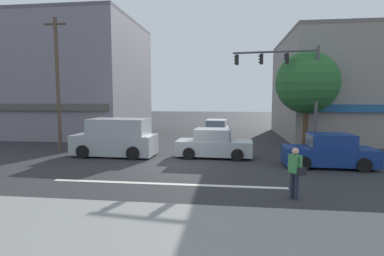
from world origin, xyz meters
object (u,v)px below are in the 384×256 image
(traffic_light_mast, at_px, (293,80))
(sedan_approaching_near, at_px, (216,131))
(street_tree, at_px, (307,83))
(pedestrian_foreground_with_bag, at_px, (295,170))
(sedan_crossing_leftbound, at_px, (329,152))
(utility_pole_near_left, at_px, (58,83))
(van_parked_curbside, at_px, (116,138))
(sedan_crossing_center, at_px, (214,144))

(traffic_light_mast, xyz_separation_m, sedan_approaching_near, (-4.69, 5.27, -3.59))
(street_tree, distance_m, pedestrian_foreground_with_bag, 10.61)
(street_tree, relative_size, sedan_approaching_near, 1.47)
(pedestrian_foreground_with_bag, bearing_deg, sedan_crossing_leftbound, 62.57)
(street_tree, height_order, sedan_crossing_leftbound, street_tree)
(sedan_approaching_near, bearing_deg, utility_pole_near_left, -147.92)
(van_parked_curbside, bearing_deg, traffic_light_mast, 12.52)
(street_tree, height_order, utility_pole_near_left, utility_pole_near_left)
(utility_pole_near_left, relative_size, traffic_light_mast, 1.31)
(sedan_crossing_leftbound, height_order, sedan_approaching_near, same)
(street_tree, bearing_deg, pedestrian_foreground_with_bag, -105.07)
(sedan_crossing_center, bearing_deg, sedan_approaching_near, 91.76)
(traffic_light_mast, relative_size, sedan_crossing_center, 1.49)
(traffic_light_mast, distance_m, sedan_approaching_near, 7.91)
(street_tree, relative_size, utility_pole_near_left, 0.76)
(sedan_crossing_leftbound, distance_m, sedan_crossing_center, 5.74)
(pedestrian_foreground_with_bag, bearing_deg, utility_pole_near_left, 148.56)
(sedan_approaching_near, xyz_separation_m, van_parked_curbside, (-5.25, -7.47, 0.29))
(traffic_light_mast, height_order, sedan_crossing_leftbound, traffic_light_mast)
(sedan_approaching_near, bearing_deg, sedan_crossing_leftbound, -57.09)
(traffic_light_mast, bearing_deg, van_parked_curbside, -167.48)
(utility_pole_near_left, xyz_separation_m, sedan_approaching_near, (9.53, 5.97, -3.50))
(van_parked_curbside, bearing_deg, pedestrian_foreground_with_bag, -36.63)
(utility_pole_near_left, distance_m, pedestrian_foreground_with_bag, 15.23)
(utility_pole_near_left, xyz_separation_m, traffic_light_mast, (14.21, 0.71, 0.09))
(sedan_crossing_center, bearing_deg, pedestrian_foreground_with_bag, -65.96)
(street_tree, distance_m, sedan_approaching_near, 7.84)
(sedan_crossing_center, xyz_separation_m, pedestrian_foreground_with_bag, (2.94, -6.60, 0.24))
(traffic_light_mast, height_order, pedestrian_foreground_with_bag, traffic_light_mast)
(sedan_crossing_center, bearing_deg, sedan_crossing_leftbound, -17.09)
(street_tree, bearing_deg, traffic_light_mast, -130.46)
(utility_pole_near_left, height_order, pedestrian_foreground_with_bag, utility_pole_near_left)
(street_tree, xyz_separation_m, utility_pole_near_left, (-15.32, -2.00, 0.01))
(van_parked_curbside, height_order, sedan_crossing_center, van_parked_curbside)
(sedan_crossing_center, bearing_deg, van_parked_curbside, -176.45)
(sedan_approaching_near, height_order, pedestrian_foreground_with_bag, pedestrian_foreground_with_bag)
(sedan_crossing_leftbound, relative_size, sedan_crossing_center, 1.00)
(sedan_approaching_near, xyz_separation_m, sedan_crossing_center, (0.22, -7.13, 0.00))
(utility_pole_near_left, bearing_deg, pedestrian_foreground_with_bag, -31.44)
(sedan_crossing_leftbound, bearing_deg, sedan_crossing_center, 162.91)
(sedan_crossing_leftbound, distance_m, sedan_approaching_near, 10.51)
(sedan_crossing_center, bearing_deg, street_tree, 29.57)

